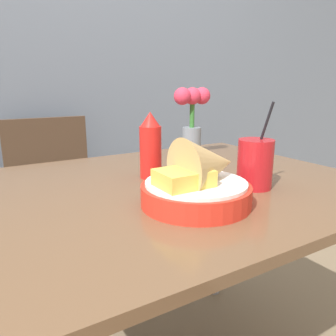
{
  "coord_description": "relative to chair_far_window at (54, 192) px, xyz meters",
  "views": [
    {
      "loc": [
        -0.42,
        -0.76,
        1.04
      ],
      "look_at": [
        0.0,
        -0.05,
        0.83
      ],
      "focal_mm": 35.0,
      "sensor_mm": 36.0,
      "label": 1
    }
  ],
  "objects": [
    {
      "name": "food_basket",
      "position": [
        0.13,
        -1.01,
        0.29
      ],
      "size": [
        0.25,
        0.25,
        0.16
      ],
      "color": "red",
      "rests_on": "dining_table"
    },
    {
      "name": "ketchup_bottle",
      "position": [
        0.14,
        -0.75,
        0.33
      ],
      "size": [
        0.06,
        0.06,
        0.2
      ],
      "color": "red",
      "rests_on": "dining_table"
    },
    {
      "name": "drink_cup",
      "position": [
        0.33,
        -0.98,
        0.3
      ],
      "size": [
        0.09,
        0.09,
        0.23
      ],
      "color": "red",
      "rests_on": "dining_table"
    },
    {
      "name": "chair_far_window",
      "position": [
        0.0,
        0.0,
        0.0
      ],
      "size": [
        0.4,
        0.4,
        0.88
      ],
      "color": "#473323",
      "rests_on": "ground_plane"
    },
    {
      "name": "dining_table",
      "position": [
        0.12,
        -0.83,
        0.14
      ],
      "size": [
        1.2,
        0.88,
        0.77
      ],
      "color": "brown",
      "rests_on": "ground_plane"
    },
    {
      "name": "wall_window",
      "position": [
        0.12,
        0.26,
        0.77
      ],
      "size": [
        7.0,
        0.06,
        2.6
      ],
      "color": "slate",
      "rests_on": "ground_plane"
    },
    {
      "name": "flower_vase",
      "position": [
        0.41,
        -0.58,
        0.39
      ],
      "size": [
        0.15,
        0.07,
        0.26
      ],
      "color": "gray",
      "rests_on": "dining_table"
    }
  ]
}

